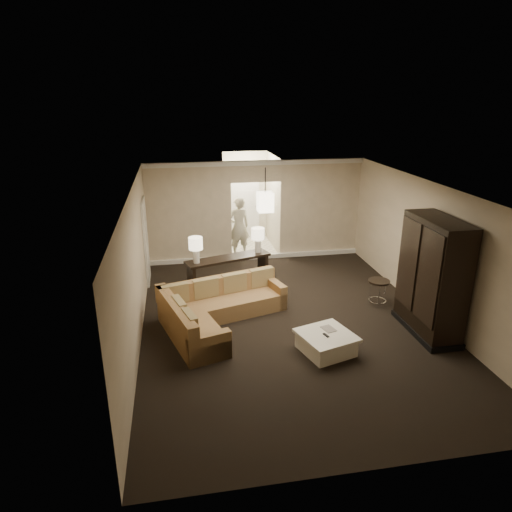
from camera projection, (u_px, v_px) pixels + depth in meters
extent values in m
plane|color=black|center=(290.00, 323.00, 9.47)|extent=(8.00, 8.00, 0.00)
cube|color=beige|center=(256.00, 211.00, 12.71)|extent=(6.00, 0.04, 2.80)
cube|color=beige|center=(376.00, 377.00, 5.29)|extent=(6.00, 0.04, 2.80)
cube|color=beige|center=(135.00, 269.00, 8.51)|extent=(0.04, 8.00, 2.80)
cube|color=beige|center=(431.00, 251.00, 9.49)|extent=(0.04, 8.00, 2.80)
cube|color=silver|center=(293.00, 190.00, 8.53)|extent=(6.00, 8.00, 0.02)
cube|color=silver|center=(256.00, 163.00, 12.21)|extent=(6.00, 0.10, 0.12)
cube|color=silver|center=(256.00, 257.00, 13.11)|extent=(6.00, 0.10, 0.12)
cube|color=white|center=(146.00, 242.00, 11.22)|extent=(0.05, 0.90, 2.10)
cube|color=silver|center=(250.00, 247.00, 14.11)|extent=(1.40, 2.00, 0.01)
cube|color=beige|center=(227.00, 204.00, 13.52)|extent=(0.04, 2.00, 2.80)
cube|color=beige|center=(273.00, 202.00, 13.75)|extent=(0.04, 2.00, 2.80)
cube|color=beige|center=(245.00, 196.00, 14.56)|extent=(1.40, 0.04, 2.80)
cube|color=white|center=(245.00, 207.00, 14.65)|extent=(0.90, 0.05, 2.10)
cube|color=brown|center=(224.00, 307.00, 9.75)|extent=(2.79, 1.53, 0.37)
cube|color=brown|center=(199.00, 339.00, 8.50)|extent=(1.12, 1.42, 0.37)
cube|color=brown|center=(218.00, 285.00, 9.87)|extent=(2.62, 0.96, 0.41)
cube|color=brown|center=(176.00, 313.00, 8.62)|extent=(0.81, 2.11, 0.41)
cube|color=brown|center=(275.00, 292.00, 10.25)|extent=(0.40, 0.82, 0.55)
cube|color=brown|center=(209.00, 348.00, 8.02)|extent=(0.82, 0.40, 0.55)
cube|color=olive|center=(175.00, 294.00, 9.41)|extent=(0.57, 0.29, 0.41)
cube|color=olive|center=(206.00, 288.00, 9.69)|extent=(0.57, 0.29, 0.41)
cube|color=olive|center=(234.00, 282.00, 9.97)|extent=(0.57, 0.29, 0.41)
cube|color=olive|center=(261.00, 277.00, 10.25)|extent=(0.57, 0.29, 0.41)
cube|color=olive|center=(179.00, 309.00, 8.73)|extent=(0.29, 0.55, 0.41)
cube|color=olive|center=(190.00, 323.00, 8.21)|extent=(0.29, 0.55, 0.41)
cube|color=white|center=(326.00, 344.00, 8.37)|extent=(1.03, 1.03, 0.31)
cube|color=white|center=(327.00, 335.00, 8.31)|extent=(1.14, 1.14, 0.06)
cube|color=black|center=(326.00, 335.00, 8.24)|extent=(0.09, 0.15, 0.02)
cube|color=beige|center=(328.00, 329.00, 8.47)|extent=(0.27, 0.32, 0.01)
cube|color=black|center=(228.00, 258.00, 10.90)|extent=(2.13, 1.08, 0.06)
cube|color=black|center=(192.00, 281.00, 10.62)|extent=(0.20, 0.43, 0.76)
cube|color=black|center=(263.00, 267.00, 11.44)|extent=(0.20, 0.43, 0.76)
cube|color=black|center=(229.00, 284.00, 11.12)|extent=(2.02, 1.01, 0.04)
cube|color=black|center=(433.00, 277.00, 8.76)|extent=(0.64, 1.55, 2.33)
cube|color=black|center=(429.00, 278.00, 8.29)|extent=(0.03, 0.69, 1.77)
cube|color=black|center=(408.00, 263.00, 9.01)|extent=(0.03, 0.69, 1.77)
cube|color=black|center=(425.00, 328.00, 9.13)|extent=(0.69, 1.62, 0.11)
cylinder|color=black|center=(379.00, 281.00, 10.09)|extent=(0.47, 0.47, 0.04)
torus|color=silver|center=(377.00, 300.00, 10.25)|extent=(0.39, 0.39, 0.03)
cylinder|color=silver|center=(385.00, 292.00, 10.26)|extent=(0.03, 0.03, 0.56)
cylinder|color=silver|center=(370.00, 291.00, 10.30)|extent=(0.03, 0.03, 0.56)
cylinder|color=silver|center=(379.00, 297.00, 10.02)|extent=(0.03, 0.03, 0.56)
cylinder|color=silver|center=(196.00, 256.00, 10.48)|extent=(0.15, 0.15, 0.33)
cylinder|color=#FFEABF|center=(196.00, 243.00, 10.37)|extent=(0.32, 0.32, 0.28)
cylinder|color=silver|center=(258.00, 246.00, 11.18)|extent=(0.15, 0.15, 0.33)
cylinder|color=#FFEABF|center=(258.00, 234.00, 11.08)|extent=(0.32, 0.32, 0.28)
cylinder|color=black|center=(265.00, 180.00, 11.13)|extent=(0.02, 0.02, 0.60)
cube|color=beige|center=(265.00, 202.00, 11.32)|extent=(0.38, 0.38, 0.48)
imported|color=beige|center=(239.00, 224.00, 13.06)|extent=(0.79, 0.62, 1.94)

